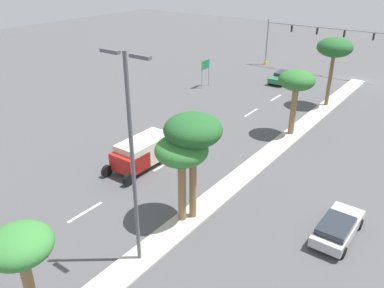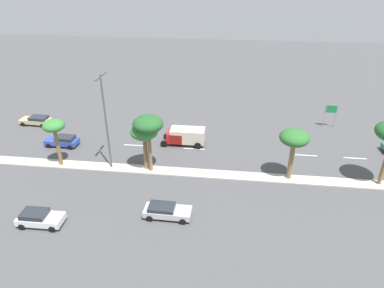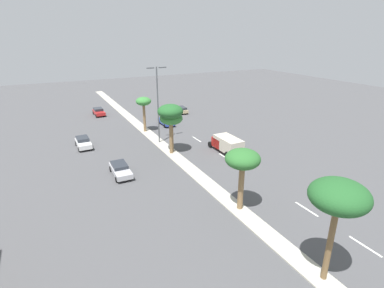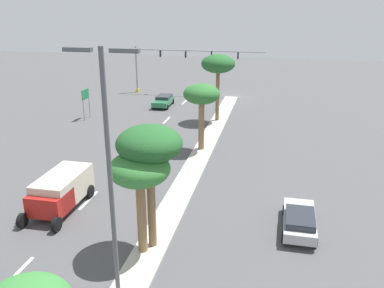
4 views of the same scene
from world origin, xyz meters
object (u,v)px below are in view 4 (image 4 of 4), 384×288
palm_tree_right (202,96)px  palm_tree_left (140,172)px  street_lamp_right (110,170)px  sedan_green_near (163,101)px  traffic_signal_gantry (172,62)px  box_truck (60,191)px  palm_tree_inboard (218,65)px  sedan_silver_right (299,220)px  directional_road_sign (86,97)px  palm_tree_far (149,146)px

palm_tree_right → palm_tree_left: size_ratio=1.06×
street_lamp_right → sedan_green_near: street_lamp_right is taller
traffic_signal_gantry → sedan_green_near: (-0.79, 7.66, -3.93)m
palm_tree_right → palm_tree_left: bearing=89.6°
palm_tree_right → box_truck: bearing=61.9°
box_truck → palm_tree_left: bearing=152.2°
traffic_signal_gantry → sedan_green_near: traffic_signal_gantry is taller
palm_tree_inboard → palm_tree_left: 26.49m
palm_tree_right → box_truck: size_ratio=1.04×
sedan_silver_right → palm_tree_inboard: bearing=-69.7°
street_lamp_right → sedan_green_near: size_ratio=2.44×
directional_road_sign → palm_tree_left: size_ratio=0.61×
palm_tree_inboard → sedan_green_near: 11.21m
palm_tree_far → sedan_green_near: palm_tree_far is taller
palm_tree_left → sedan_silver_right: 10.15m
palm_tree_right → sedan_green_near: size_ratio=1.30×
palm_tree_inboard → palm_tree_left: bearing=89.8°
palm_tree_inboard → box_truck: 24.41m
directional_road_sign → street_lamp_right: size_ratio=0.30×
palm_tree_left → street_lamp_right: bearing=93.7°
directional_road_sign → palm_tree_inboard: (-14.98, -2.17, 3.88)m
traffic_signal_gantry → street_lamp_right: (-8.88, 43.88, 1.99)m
sedan_silver_right → box_truck: (15.23, 0.42, 0.56)m
sedan_silver_right → box_truck: box_truck is taller
palm_tree_inboard → palm_tree_far: palm_tree_inboard is taller
palm_tree_inboard → box_truck: palm_tree_inboard is taller
palm_tree_far → sedan_silver_right: size_ratio=1.51×
palm_tree_far → palm_tree_right: bearing=-89.1°
directional_road_sign → street_lamp_right: (-15.15, 28.50, 4.12)m
traffic_signal_gantry → palm_tree_far: palm_tree_far is taller
street_lamp_right → sedan_green_near: bearing=-77.4°
traffic_signal_gantry → street_lamp_right: bearing=101.4°
palm_tree_left → street_lamp_right: 4.64m
directional_road_sign → palm_tree_inboard: palm_tree_inboard is taller
palm_tree_left → sedan_silver_right: size_ratio=1.23×
street_lamp_right → box_truck: 11.87m
sedan_silver_right → box_truck: bearing=1.6°
sedan_silver_right → box_truck: size_ratio=0.79×
box_truck → palm_tree_right: bearing=-118.1°
sedan_silver_right → street_lamp_right: bearing=45.5°
palm_tree_inboard → box_truck: (6.93, 22.83, -5.14)m
traffic_signal_gantry → sedan_silver_right: (-17.00, 35.63, -3.95)m
street_lamp_right → sedan_green_near: (8.09, -36.23, -5.92)m
street_lamp_right → box_truck: street_lamp_right is taller
sedan_silver_right → palm_tree_far: bearing=23.0°
traffic_signal_gantry → street_lamp_right: street_lamp_right is taller
traffic_signal_gantry → palm_tree_inboard: bearing=123.4°
sedan_green_near → palm_tree_far: bearing=104.6°
box_truck → palm_tree_inboard: bearing=-106.9°
palm_tree_inboard → street_lamp_right: street_lamp_right is taller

